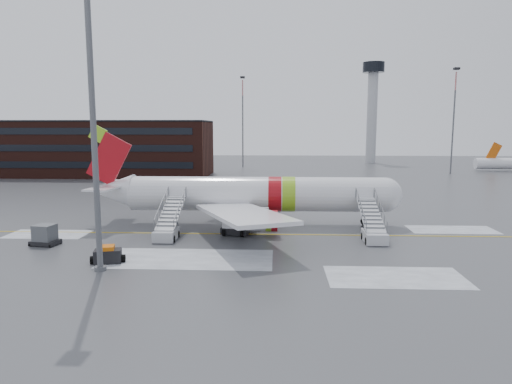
{
  "coord_description": "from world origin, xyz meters",
  "views": [
    {
      "loc": [
        1.31,
        -46.39,
        10.84
      ],
      "look_at": [
        -0.89,
        1.52,
        4.0
      ],
      "focal_mm": 32.0,
      "sensor_mm": 36.0,
      "label": 1
    }
  ],
  "objects_px": {
    "airstair_fwd": "(373,230)",
    "light_mast_near": "(92,89)",
    "uld_container": "(45,236)",
    "pushback_tug": "(233,228)",
    "airstair_aft": "(168,227)",
    "baggage_tractor": "(108,256)",
    "airliner": "(248,195)"
  },
  "relations": [
    {
      "from": "airliner",
      "to": "uld_container",
      "type": "height_order",
      "value": "airliner"
    },
    {
      "from": "airstair_fwd",
      "to": "airstair_aft",
      "type": "xyz_separation_m",
      "value": [
        -19.95,
        0.0,
        0.0
      ]
    },
    {
      "from": "pushback_tug",
      "to": "uld_container",
      "type": "height_order",
      "value": "uld_container"
    },
    {
      "from": "uld_container",
      "to": "airstair_fwd",
      "type": "bearing_deg",
      "value": 5.84
    },
    {
      "from": "airstair_fwd",
      "to": "light_mast_near",
      "type": "bearing_deg",
      "value": -155.58
    },
    {
      "from": "airstair_aft",
      "to": "uld_container",
      "type": "relative_size",
      "value": 2.98
    },
    {
      "from": "airstair_aft",
      "to": "airliner",
      "type": "bearing_deg",
      "value": 41.04
    },
    {
      "from": "airstair_aft",
      "to": "pushback_tug",
      "type": "distance_m",
      "value": 6.51
    },
    {
      "from": "airliner",
      "to": "uld_container",
      "type": "bearing_deg",
      "value": -152.1
    },
    {
      "from": "airstair_fwd",
      "to": "uld_container",
      "type": "distance_m",
      "value": 30.88
    },
    {
      "from": "airliner",
      "to": "airstair_fwd",
      "type": "bearing_deg",
      "value": -27.72
    },
    {
      "from": "airstair_aft",
      "to": "uld_container",
      "type": "distance_m",
      "value": 11.22
    },
    {
      "from": "pushback_tug",
      "to": "light_mast_near",
      "type": "bearing_deg",
      "value": -127.08
    },
    {
      "from": "airstair_fwd",
      "to": "light_mast_near",
      "type": "xyz_separation_m",
      "value": [
        -22.72,
        -10.31,
        12.48
      ]
    },
    {
      "from": "airliner",
      "to": "light_mast_near",
      "type": "height_order",
      "value": "light_mast_near"
    },
    {
      "from": "airliner",
      "to": "uld_container",
      "type": "xyz_separation_m",
      "value": [
        -18.28,
        -9.68,
        -2.52
      ]
    },
    {
      "from": "airstair_aft",
      "to": "pushback_tug",
      "type": "relative_size",
      "value": 2.65
    },
    {
      "from": "pushback_tug",
      "to": "uld_container",
      "type": "relative_size",
      "value": 1.12
    },
    {
      "from": "airstair_fwd",
      "to": "baggage_tractor",
      "type": "xyz_separation_m",
      "value": [
        -22.83,
        -8.43,
        -0.46
      ]
    },
    {
      "from": "airliner",
      "to": "pushback_tug",
      "type": "bearing_deg",
      "value": -104.11
    },
    {
      "from": "pushback_tug",
      "to": "uld_container",
      "type": "distance_m",
      "value": 17.72
    },
    {
      "from": "light_mast_near",
      "to": "baggage_tractor",
      "type": "bearing_deg",
      "value": 93.36
    },
    {
      "from": "airliner",
      "to": "airstair_fwd",
      "type": "relative_size",
      "value": 4.55
    },
    {
      "from": "airstair_aft",
      "to": "baggage_tractor",
      "type": "bearing_deg",
      "value": -108.89
    },
    {
      "from": "airstair_fwd",
      "to": "baggage_tractor",
      "type": "bearing_deg",
      "value": -159.74
    },
    {
      "from": "airstair_fwd",
      "to": "uld_container",
      "type": "xyz_separation_m",
      "value": [
        -30.72,
        -3.14,
        -0.17
      ]
    },
    {
      "from": "light_mast_near",
      "to": "airstair_fwd",
      "type": "bearing_deg",
      "value": 24.42
    },
    {
      "from": "airstair_fwd",
      "to": "baggage_tractor",
      "type": "relative_size",
      "value": 2.71
    },
    {
      "from": "uld_container",
      "to": "airstair_aft",
      "type": "bearing_deg",
      "value": 16.26
    },
    {
      "from": "uld_container",
      "to": "baggage_tractor",
      "type": "distance_m",
      "value": 9.5
    },
    {
      "from": "pushback_tug",
      "to": "light_mast_near",
      "type": "height_order",
      "value": "light_mast_near"
    },
    {
      "from": "baggage_tractor",
      "to": "airstair_aft",
      "type": "bearing_deg",
      "value": 71.11
    }
  ]
}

